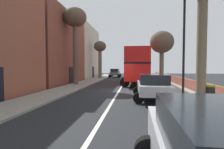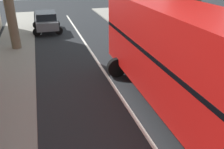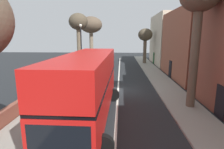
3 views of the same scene
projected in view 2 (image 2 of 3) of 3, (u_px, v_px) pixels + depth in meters
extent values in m
cube|color=red|center=(176.00, 74.00, 8.93)|extent=(2.69, 10.28, 1.70)
cube|color=black|center=(179.00, 51.00, 8.53)|extent=(2.71, 10.18, 0.16)
cube|color=red|center=(181.00, 28.00, 8.17)|extent=(2.69, 10.28, 1.50)
cube|color=black|center=(130.00, 36.00, 13.32)|extent=(2.20, 0.10, 1.19)
cylinder|color=black|center=(117.00, 67.00, 12.08)|extent=(1.01, 0.32, 1.00)
cylinder|color=black|center=(161.00, 62.00, 12.72)|extent=(1.01, 0.32, 1.00)
cube|color=slate|center=(46.00, 22.00, 20.12)|extent=(1.75, 4.10, 0.66)
cube|color=black|center=(46.00, 15.00, 19.68)|extent=(1.61, 2.26, 0.56)
cylinder|color=black|center=(36.00, 25.00, 21.19)|extent=(0.64, 0.22, 0.64)
cylinder|color=black|center=(56.00, 24.00, 21.66)|extent=(0.64, 0.22, 0.64)
cylinder|color=black|center=(37.00, 32.00, 18.99)|extent=(0.64, 0.22, 0.64)
cylinder|color=black|center=(59.00, 31.00, 19.46)|extent=(0.64, 0.22, 0.64)
cylinder|color=brown|center=(193.00, 19.00, 13.16)|extent=(0.63, 0.63, 4.87)
cylinder|color=brown|center=(10.00, 9.00, 14.95)|extent=(0.62, 0.62, 5.23)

